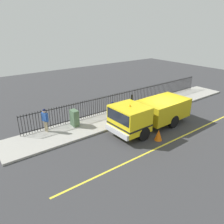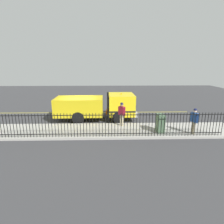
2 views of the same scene
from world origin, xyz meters
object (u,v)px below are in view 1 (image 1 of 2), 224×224
(utility_cabinet, at_px, (75,118))
(worker_standing, at_px, (112,110))
(work_truck, at_px, (148,113))
(pedestrian_distant, at_px, (45,118))
(traffic_cone, at_px, (158,135))

(utility_cabinet, bearing_deg, worker_standing, -118.86)
(worker_standing, relative_size, utility_cabinet, 1.44)
(work_truck, height_order, pedestrian_distant, work_truck)
(work_truck, xyz_separation_m, pedestrian_distant, (3.80, 6.25, -0.07))
(utility_cabinet, bearing_deg, pedestrian_distant, 79.96)
(work_truck, height_order, traffic_cone, work_truck)
(traffic_cone, bearing_deg, work_truck, -20.94)
(worker_standing, bearing_deg, pedestrian_distant, -159.20)
(traffic_cone, bearing_deg, utility_cabinet, 34.57)
(pedestrian_distant, height_order, utility_cabinet, pedestrian_distant)
(work_truck, distance_m, worker_standing, 2.65)
(utility_cabinet, distance_m, traffic_cone, 6.23)
(work_truck, xyz_separation_m, utility_cabinet, (3.43, 4.17, -0.51))
(traffic_cone, bearing_deg, worker_standing, 15.37)
(pedestrian_distant, xyz_separation_m, traffic_cone, (-5.49, -5.60, -0.81))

